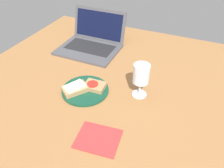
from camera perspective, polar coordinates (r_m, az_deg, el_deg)
name	(u,v)px	position (r cm, az deg, el deg)	size (l,w,h in cm)	color
wooden_table	(108,95)	(98.76, -1.00, -2.85)	(140.00, 140.00, 3.00)	#9E6B3D
plate	(85,90)	(98.84, -6.99, -1.61)	(21.06, 21.06, 1.05)	#144733
sandwich_with_tomato	(95,86)	(98.26, -4.57, -0.46)	(9.59, 7.48, 2.50)	#A88456
sandwich_with_cheese	(75,88)	(97.36, -9.63, -1.15)	(11.91, 12.63, 2.98)	#A88456
wine_glass	(141,75)	(90.86, 7.61, 2.27)	(6.87, 6.87, 15.49)	white
laptop	(92,41)	(131.46, -5.24, 11.14)	(33.95, 30.64, 19.17)	#4C4C51
napkin	(98,139)	(79.98, -3.66, -14.06)	(15.24, 12.49, 0.40)	#B23333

